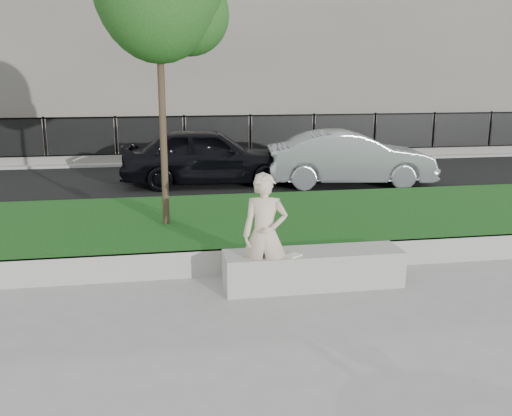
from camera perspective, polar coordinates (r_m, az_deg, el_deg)
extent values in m
plane|color=gray|center=(7.68, 2.24, -9.08)|extent=(90.00, 90.00, 0.00)
cube|color=black|center=(10.42, -1.21, -1.88)|extent=(34.00, 4.00, 0.40)
cube|color=gray|center=(8.57, 0.79, -5.25)|extent=(34.00, 0.08, 0.40)
cube|color=black|center=(15.78, -4.23, 2.63)|extent=(34.00, 7.00, 0.04)
cube|color=gray|center=(20.20, -5.52, 5.05)|extent=(34.00, 3.00, 0.12)
cube|color=slate|center=(19.19, -5.30, 5.17)|extent=(32.00, 0.30, 0.24)
cube|color=black|center=(19.11, -5.34, 7.04)|extent=(32.00, 0.04, 1.50)
cube|color=black|center=(19.05, -5.39, 9.13)|extent=(32.00, 0.05, 0.05)
cube|color=black|center=(19.17, -5.31, 5.55)|extent=(32.00, 0.05, 0.05)
cube|color=#646158|center=(27.06, -6.99, 17.56)|extent=(34.00, 10.00, 10.00)
cube|color=gray|center=(8.09, 5.73, -6.04)|extent=(2.50, 0.63, 0.51)
imported|color=beige|center=(7.61, 0.89, -2.67)|extent=(0.67, 0.51, 1.66)
cube|color=silver|center=(7.76, 3.77, -4.75)|extent=(0.25, 0.24, 0.02)
cylinder|color=#38281C|center=(9.68, -9.46, 12.45)|extent=(0.12, 0.12, 4.82)
sphere|color=#214D19|center=(9.93, -6.78, 18.68)|extent=(1.35, 1.35, 1.35)
imported|color=black|center=(15.18, -4.85, 5.21)|extent=(4.61, 2.07, 1.54)
imported|color=#989CA0|center=(15.27, 9.40, 4.92)|extent=(4.48, 2.02, 1.43)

